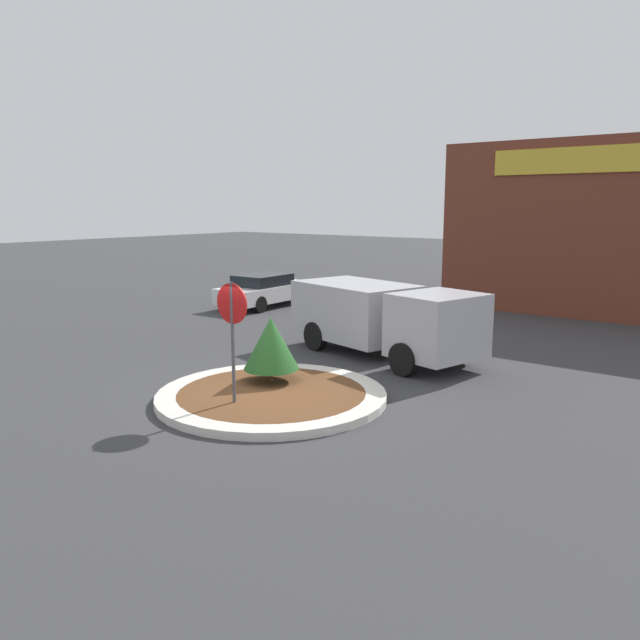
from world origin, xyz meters
The scene contains 6 objects.
ground_plane centered at (0.00, 0.00, 0.00)m, with size 120.00×120.00×0.00m, color #38383A.
traffic_island centered at (0.00, 0.00, 0.08)m, with size 4.86×4.86×0.17m.
stop_sign centered at (-0.12, -0.98, 1.82)m, with size 0.80×0.07×2.59m.
island_shrub centered at (-0.56, 0.62, 1.03)m, with size 1.24×1.24×1.44m.
utility_truck centered at (-0.24, 4.73, 1.11)m, with size 5.92×3.40×1.93m.
parked_sedan_white centered at (-8.49, 9.07, 0.68)m, with size 1.98×4.48×1.32m.
Camera 1 is at (8.55, -9.43, 4.06)m, focal length 35.00 mm.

